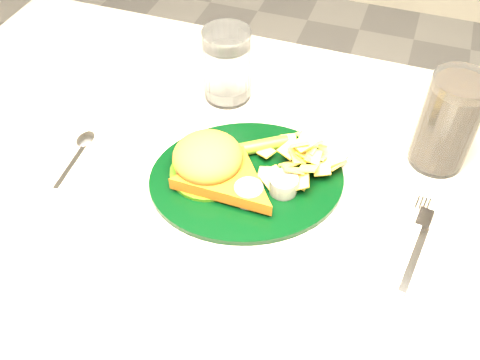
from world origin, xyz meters
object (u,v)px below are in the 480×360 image
object	(u,v)px
cola_glass	(448,122)
water_glass	(227,65)
table	(228,304)
dinner_plate	(247,165)
fork_napkin	(415,254)

from	to	relation	value
cola_glass	water_glass	bearing A→B (deg)	173.19
table	water_glass	size ratio (longest dim) A/B	9.19
dinner_plate	water_glass	xyz separation A→B (m)	(-0.10, 0.19, 0.03)
table	dinner_plate	size ratio (longest dim) A/B	4.02
table	dinner_plate	distance (m)	0.41
dinner_plate	fork_napkin	bearing A→B (deg)	-36.98
fork_napkin	cola_glass	bearing A→B (deg)	96.33
table	cola_glass	bearing A→B (deg)	27.02
dinner_plate	fork_napkin	distance (m)	0.27
table	fork_napkin	distance (m)	0.48
water_glass	dinner_plate	bearing A→B (deg)	-61.71
table	water_glass	world-z (taller)	water_glass
cola_glass	fork_napkin	xyz separation A→B (m)	(-0.01, -0.20, -0.07)
water_glass	fork_napkin	bearing A→B (deg)	-33.90
water_glass	fork_napkin	xyz separation A→B (m)	(0.36, -0.24, -0.06)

